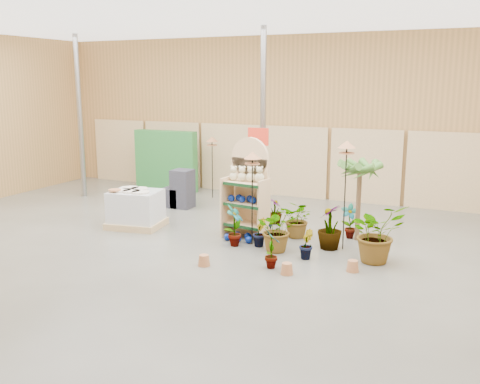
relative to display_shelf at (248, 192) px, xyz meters
The scene contains 24 objects.
room 1.57m from the display_shelf, 113.04° to the right, with size 15.20×12.10×4.70m.
display_shelf is the anchor object (origin of this frame).
teddy_bears 0.38m from the display_shelf, 74.52° to the right, with size 0.78×0.21×0.33m.
gazing_balls_shelf 0.18m from the display_shelf, 90.00° to the right, with size 0.77×0.26×0.15m.
gazing_balls_floor 0.98m from the display_shelf, 90.45° to the right, with size 0.63×0.39×0.15m.
pallet_stack 2.68m from the display_shelf, behind, with size 1.31×1.14×0.87m.
charcoal_planters 3.19m from the display_shelf, 148.14° to the left, with size 0.80×0.50×1.00m.
trellis_stock 5.40m from the display_shelf, 140.57° to the left, with size 2.00×0.30×1.80m, color #2A7734.
offer_sign 1.38m from the display_shelf, 102.50° to the left, with size 0.50×0.08×2.20m.
bird_table_front 1.01m from the display_shelf, 59.29° to the right, with size 0.34×0.34×1.89m.
bird_table_right 2.32m from the display_shelf, ahead, with size 0.34×0.34×2.15m.
bird_table_back 3.95m from the display_shelf, 128.33° to the left, with size 0.34×0.34×1.73m.
palm 2.35m from the display_shelf, 16.04° to the left, with size 0.70×0.70×1.78m.
potted_plant_0 0.97m from the display_shelf, 86.54° to the right, with size 0.45×0.30×0.85m, color #44792C.
potted_plant_1 1.03m from the display_shelf, 49.67° to the right, with size 0.31×0.25×0.57m, color #44792C.
potted_plant_2 1.31m from the display_shelf, 38.07° to the right, with size 0.80×0.69×0.89m, color #44792C.
potted_plant_3 1.91m from the display_shelf, ahead, with size 0.50×0.50×0.89m, color #44792C.
potted_plant_4 2.22m from the display_shelf, 19.12° to the left, with size 0.39×0.26×0.73m, color #44792C.
potted_plant_5 0.71m from the display_shelf, 17.33° to the left, with size 0.37×0.30×0.67m, color #44792C.
potted_plant_6 1.20m from the display_shelf, 16.98° to the left, with size 0.72×0.62×0.80m, color #44792C.
potted_plant_8 2.16m from the display_shelf, 55.15° to the right, with size 0.39×0.26×0.74m, color #44792C.
potted_plant_9 1.97m from the display_shelf, 30.89° to the right, with size 0.31×0.25×0.56m, color #44792C.
potted_plant_10 2.89m from the display_shelf, 11.84° to the right, with size 0.99×0.86×1.10m, color #44792C.
potted_plant_11 1.36m from the display_shelf, 81.50° to the left, with size 0.33×0.33×0.58m, color #44792C.
Camera 1 is at (4.73, -8.35, 3.27)m, focal length 40.00 mm.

